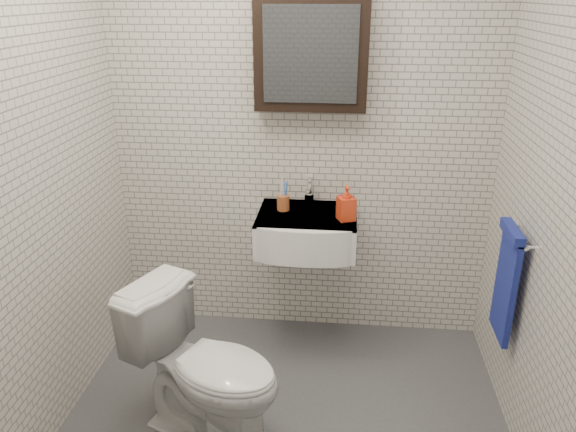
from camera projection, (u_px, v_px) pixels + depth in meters
The scene contains 9 objects.
ground at pixel (283, 432), 2.74m from camera, with size 2.20×2.00×0.01m, color #4B4D53.
room_shell at pixel (282, 140), 2.19m from camera, with size 2.22×2.02×2.51m.
washbasin at pixel (306, 232), 3.13m from camera, with size 0.55×0.50×0.20m.
faucet at pixel (309, 193), 3.25m from camera, with size 0.06×0.20×0.15m.
mirror_cabinet at pixel (311, 53), 2.96m from camera, with size 0.60×0.15×0.60m.
towel_rail at pixel (507, 278), 2.69m from camera, with size 0.09×0.30×0.58m.
toothbrush_cup at pixel (283, 202), 3.17m from camera, with size 0.08×0.08×0.19m.
soap_bottle at pixel (346, 203), 3.02m from camera, with size 0.09×0.09×0.19m, color orange.
toilet at pixel (207, 368), 2.61m from camera, with size 0.42×0.74×0.75m, color white.
Camera 1 is at (0.24, -2.13, 2.01)m, focal length 35.00 mm.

